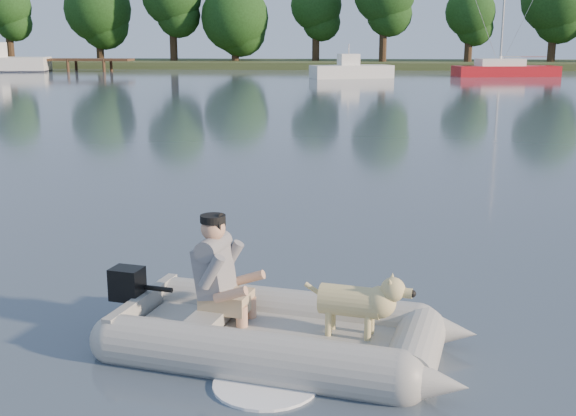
# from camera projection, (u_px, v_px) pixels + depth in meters

# --- Properties ---
(water) EXTENTS (160.00, 160.00, 0.00)m
(water) POSITION_uv_depth(u_px,v_px,m) (239.00, 326.00, 7.17)
(water) COLOR slate
(water) RESTS_ON ground
(shore_bank) EXTENTS (160.00, 12.00, 0.70)m
(shore_bank) POSITION_uv_depth(u_px,v_px,m) (342.00, 65.00, 67.19)
(shore_bank) COLOR #47512D
(shore_bank) RESTS_ON water
(dock) EXTENTS (18.00, 2.00, 1.04)m
(dock) POSITION_uv_depth(u_px,v_px,m) (25.00, 65.00, 59.68)
(dock) COLOR #4C331E
(dock) RESTS_ON water
(treeline) EXTENTS (71.02, 7.35, 9.27)m
(treeline) POSITION_uv_depth(u_px,v_px,m) (301.00, 6.00, 65.43)
(treeline) COLOR #332316
(treeline) RESTS_ON shore_bank
(dinghy) EXTENTS (5.09, 4.13, 1.31)m
(dinghy) POSITION_uv_depth(u_px,v_px,m) (282.00, 294.00, 6.48)
(dinghy) COLOR #979792
(dinghy) RESTS_ON water
(man) EXTENTS (0.79, 0.72, 1.02)m
(man) POSITION_uv_depth(u_px,v_px,m) (216.00, 267.00, 6.67)
(man) COLOR slate
(man) RESTS_ON dinghy
(dog) EXTENTS (0.93, 0.49, 0.59)m
(dog) POSITION_uv_depth(u_px,v_px,m) (350.00, 306.00, 6.36)
(dog) COLOR tan
(dog) RESTS_ON dinghy
(outboard_motor) EXTENTS (0.44, 0.35, 0.74)m
(outboard_motor) POSITION_uv_depth(u_px,v_px,m) (128.00, 303.00, 6.99)
(outboard_motor) COLOR black
(outboard_motor) RESTS_ON dinghy
(motorboat) EXTENTS (6.13, 3.97, 2.42)m
(motorboat) POSITION_uv_depth(u_px,v_px,m) (352.00, 62.00, 49.56)
(motorboat) COLOR white
(motorboat) RESTS_ON water
(sailboat) EXTENTS (7.72, 3.64, 10.21)m
(sailboat) POSITION_uv_depth(u_px,v_px,m) (505.00, 70.00, 52.01)
(sailboat) COLOR #AD131B
(sailboat) RESTS_ON water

